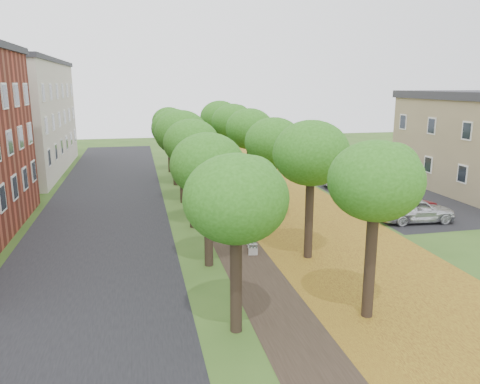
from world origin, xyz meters
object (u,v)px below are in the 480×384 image
car_white (352,179)px  bench (251,243)px  car_red (410,206)px  car_grey (377,188)px  car_silver (416,210)px

car_white → bench: bearing=133.9°
car_red → car_grey: (0.60, 5.24, -0.00)m
bench → car_white: car_white is taller
car_silver → car_white: 10.03m
car_red → car_white: car_white is taller
car_silver → car_white: car_silver is taller
car_grey → car_red: bearing=150.3°
car_grey → car_white: car_white is taller
bench → car_silver: bearing=-66.8°
car_silver → car_grey: bearing=-4.6°
car_red → car_silver: bearing=141.9°
bench → car_white: bearing=-32.7°
car_silver → car_red: 1.35m
car_grey → car_silver: bearing=147.9°
car_white → car_silver: bearing=172.5°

